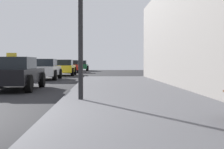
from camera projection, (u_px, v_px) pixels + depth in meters
The scene contains 6 objects.
sidewalk at pixel (156, 117), 6.18m from camera, with size 4.00×32.00×0.15m, color #5B5B60.
car_black at pixel (13, 73), 13.18m from camera, with size 1.98×4.21×1.43m.
car_white at pixel (43, 69), 21.02m from camera, with size 1.98×4.07×1.27m.
car_yellow at pixel (62, 67), 27.41m from camera, with size 2.06×4.22×1.27m.
car_red at pixel (71, 66), 35.69m from camera, with size 1.95×4.36×1.27m.
car_green at pixel (80, 66), 42.29m from camera, with size 2.02×4.52×1.27m.
Camera 1 is at (2.98, -6.11, 1.08)m, focal length 54.51 mm.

